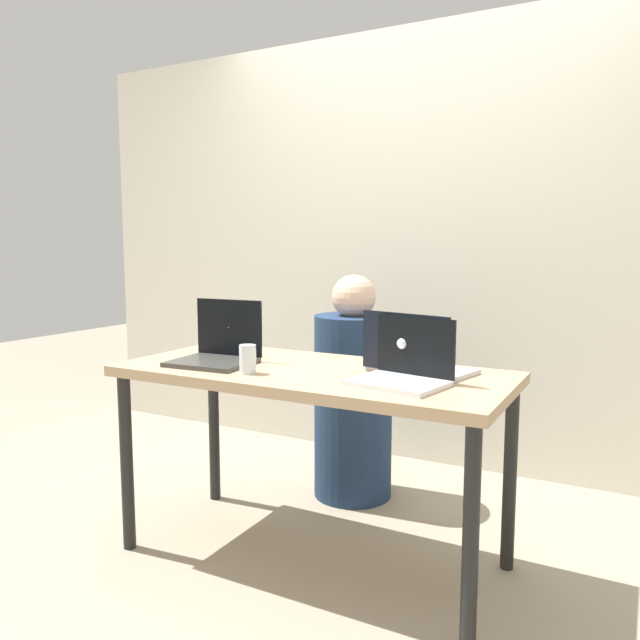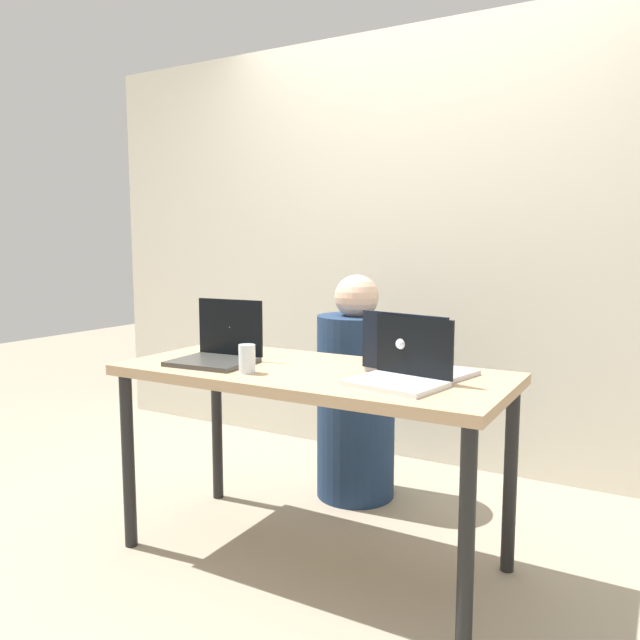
% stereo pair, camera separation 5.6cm
% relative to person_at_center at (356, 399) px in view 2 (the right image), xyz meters
% --- Properties ---
extents(ground_plane, '(12.00, 12.00, 0.00)m').
position_rel_person_at_center_xyz_m(ground_plane, '(0.13, -0.64, -0.48)').
color(ground_plane, gray).
extents(back_wall, '(4.50, 0.10, 2.39)m').
position_rel_person_at_center_xyz_m(back_wall, '(0.13, 0.68, 0.72)').
color(back_wall, silver).
rests_on(back_wall, ground).
extents(desk, '(1.48, 0.66, 0.76)m').
position_rel_person_at_center_xyz_m(desk, '(0.13, -0.64, 0.20)').
color(desk, tan).
rests_on(desk, ground).
extents(person_at_center, '(0.42, 0.42, 1.08)m').
position_rel_person_at_center_xyz_m(person_at_center, '(0.00, 0.00, 0.00)').
color(person_at_center, navy).
rests_on(person_at_center, ground).
extents(laptop_front_left, '(0.32, 0.30, 0.25)m').
position_rel_person_at_center_xyz_m(laptop_front_left, '(-0.26, -0.71, 0.33)').
color(laptop_front_left, '#3A3A37').
rests_on(laptop_front_left, desk).
extents(laptop_front_right, '(0.34, 0.28, 0.22)m').
position_rel_person_at_center_xyz_m(laptop_front_right, '(0.52, -0.71, 0.32)').
color(laptop_front_right, silver).
rests_on(laptop_front_right, desk).
extents(laptop_back_right, '(0.40, 0.31, 0.23)m').
position_rel_person_at_center_xyz_m(laptop_back_right, '(0.51, -0.54, 0.32)').
color(laptop_back_right, silver).
rests_on(laptop_back_right, desk).
extents(water_glass_left, '(0.06, 0.06, 0.11)m').
position_rel_person_at_center_xyz_m(water_glass_left, '(-0.04, -0.82, 0.32)').
color(water_glass_left, silver).
rests_on(water_glass_left, desk).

